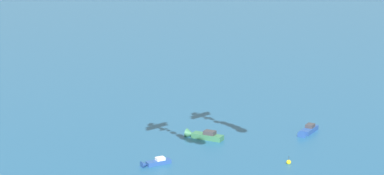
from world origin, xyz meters
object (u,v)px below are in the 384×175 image
object	(u,v)px
motorboat_near_centre	(155,163)
motorboat_ahead	(308,131)
motorboat_inshore	(203,135)
marker_buoy	(289,162)

from	to	relation	value
motorboat_near_centre	motorboat_ahead	bearing A→B (deg)	1.49
motorboat_near_centre	motorboat_ahead	world-z (taller)	motorboat_ahead
motorboat_near_centre	motorboat_inshore	size ratio (longest dim) A/B	0.72
motorboat_near_centre	marker_buoy	world-z (taller)	marker_buoy
motorboat_near_centre	marker_buoy	size ratio (longest dim) A/B	3.52
motorboat_inshore	motorboat_ahead	size ratio (longest dim) A/B	1.09
motorboat_ahead	motorboat_near_centre	bearing A→B (deg)	-178.51
motorboat_near_centre	marker_buoy	distance (m)	31.54
motorboat_inshore	marker_buoy	xyz separation A→B (m)	(7.42, -26.95, -0.43)
motorboat_near_centre	motorboat_ahead	size ratio (longest dim) A/B	0.78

